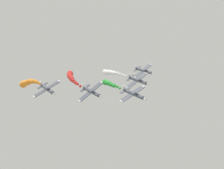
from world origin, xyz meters
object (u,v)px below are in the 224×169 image
at_px(airplane_left_inner, 138,80).
at_px(airplane_right_outer, 47,89).
at_px(airplane_left_outer, 144,71).
at_px(airplane_right_inner, 92,92).
at_px(airplane_lead, 134,94).

height_order(airplane_left_inner, airplane_right_outer, airplane_left_inner).
bearing_deg(airplane_left_outer, airplane_right_outer, -0.04).
bearing_deg(airplane_right_outer, airplane_right_inner, 140.33).
xyz_separation_m(airplane_left_inner, airplane_left_outer, (-10.86, -9.00, 0.03)).
distance_m(airplane_left_outer, airplane_right_outer, 40.59).
relative_size(airplane_right_inner, airplane_right_outer, 1.00).
bearing_deg(airplane_left_inner, airplane_right_outer, -16.89).
bearing_deg(airplane_left_inner, airplane_right_inner, -0.18).
distance_m(airplane_lead, airplane_right_inner, 13.03).
relative_size(airplane_lead, airplane_right_outer, 1.00).
bearing_deg(airplane_right_inner, airplane_left_inner, 179.82).
height_order(airplane_lead, airplane_right_outer, airplane_right_outer).
height_order(airplane_left_outer, airplane_right_outer, airplane_left_outer).
height_order(airplane_right_inner, airplane_right_outer, airplane_right_outer).
xyz_separation_m(airplane_lead, airplane_left_inner, (-8.89, -8.26, 0.78)).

